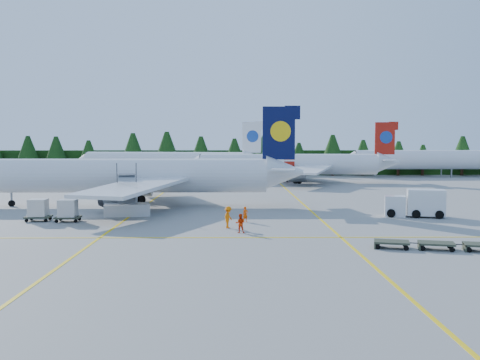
{
  "coord_description": "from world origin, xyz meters",
  "views": [
    {
      "loc": [
        -2.91,
        -49.79,
        7.86
      ],
      "look_at": [
        -2.17,
        12.49,
        3.5
      ],
      "focal_mm": 40.0,
      "sensor_mm": 36.0,
      "label": 1
    }
  ],
  "objects_px": {
    "airliner_red": "(285,165)",
    "airstairs": "(127,206)",
    "service_truck": "(415,203)",
    "airliner_navy": "(116,176)"
  },
  "relations": [
    {
      "from": "airstairs",
      "to": "service_truck",
      "type": "bearing_deg",
      "value": -14.23
    },
    {
      "from": "airstairs",
      "to": "airliner_navy",
      "type": "bearing_deg",
      "value": 98.65
    },
    {
      "from": "airliner_navy",
      "to": "airstairs",
      "type": "relative_size",
      "value": 5.97
    },
    {
      "from": "airstairs",
      "to": "service_truck",
      "type": "height_order",
      "value": "airstairs"
    },
    {
      "from": "airliner_red",
      "to": "service_truck",
      "type": "relative_size",
      "value": 6.35
    },
    {
      "from": "airliner_red",
      "to": "airstairs",
      "type": "height_order",
      "value": "airliner_red"
    },
    {
      "from": "service_truck",
      "to": "airliner_navy",
      "type": "bearing_deg",
      "value": 177.59
    },
    {
      "from": "airliner_navy",
      "to": "service_truck",
      "type": "distance_m",
      "value": 35.29
    },
    {
      "from": "airliner_red",
      "to": "airstairs",
      "type": "distance_m",
      "value": 51.98
    },
    {
      "from": "airliner_navy",
      "to": "service_truck",
      "type": "bearing_deg",
      "value": -16.59
    }
  ]
}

